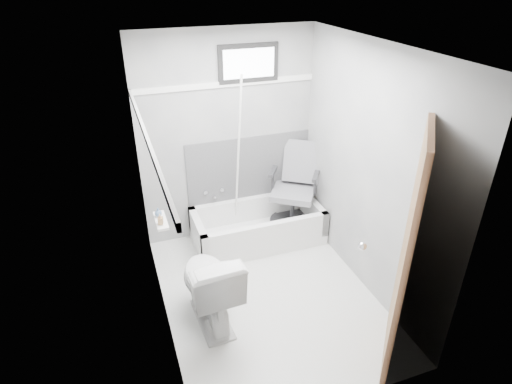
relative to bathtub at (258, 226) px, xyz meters
name	(u,v)px	position (x,y,z in m)	size (l,w,h in m)	color
floor	(268,295)	(-0.23, -0.93, -0.21)	(2.60, 2.60, 0.00)	white
ceiling	(272,47)	(-0.23, -0.93, 2.19)	(2.60, 2.60, 0.00)	silver
wall_back	(228,139)	(-0.23, 0.37, 0.99)	(2.00, 0.02, 2.40)	slate
wall_front	(345,282)	(-0.23, -2.23, 0.99)	(2.00, 0.02, 2.40)	slate
wall_left	(154,209)	(-1.23, -0.93, 0.99)	(0.02, 2.60, 2.40)	slate
wall_right	(368,173)	(0.77, -0.93, 0.99)	(0.02, 2.60, 2.40)	slate
bathtub	(258,226)	(0.00, 0.00, 0.00)	(1.50, 0.70, 0.42)	white
office_chair	(293,187)	(0.46, 0.05, 0.41)	(0.57, 0.57, 0.99)	slate
toilet	(209,285)	(-0.85, -1.06, 0.19)	(0.46, 0.82, 0.81)	white
door	(461,272)	(0.75, -2.21, 0.79)	(0.78, 0.78, 2.00)	brown
window	(248,63)	(0.02, 0.36, 1.81)	(0.66, 0.04, 0.40)	black
backerboard	(249,168)	(0.02, 0.36, 0.59)	(1.50, 0.02, 0.78)	#4C4C4F
trim_back	(226,84)	(-0.23, 0.36, 1.61)	(2.00, 0.02, 0.06)	white
trim_left	(146,137)	(-1.22, -0.93, 1.61)	(0.02, 2.60, 0.06)	white
pole	(238,159)	(-0.18, 0.13, 0.84)	(0.02, 0.02, 1.95)	white
shelf	(161,221)	(-1.16, -0.63, 0.69)	(0.10, 0.32, 0.03)	white
soap_bottle_a	(160,219)	(-1.17, -0.71, 0.76)	(0.04, 0.04, 0.10)	#A88054
soap_bottle_b	(158,212)	(-1.17, -0.57, 0.75)	(0.06, 0.06, 0.08)	slate
faucet	(214,193)	(-0.43, 0.34, 0.34)	(0.26, 0.10, 0.16)	silver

